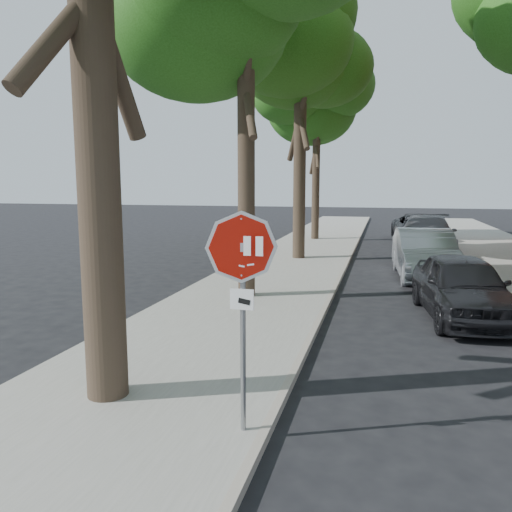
{
  "coord_description": "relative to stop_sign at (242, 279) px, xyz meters",
  "views": [
    {
      "loc": [
        0.84,
        -5.38,
        3.03
      ],
      "look_at": [
        -0.84,
        1.13,
        2.05
      ],
      "focal_mm": 35.0,
      "sensor_mm": 36.0,
      "label": 1
    }
  ],
  "objects": [
    {
      "name": "tree_far",
      "position": [
        -2.02,
        21.14,
        5.26
      ],
      "size": [
        5.29,
        4.91,
        9.33
      ],
      "color": "black",
      "rests_on": "sidewalk_left"
    },
    {
      "name": "sidewalk_left",
      "position": [
        -1.8,
        12.03,
        -1.89
      ],
      "size": [
        4.0,
        55.0,
        0.12
      ],
      "primitive_type": "cube",
      "color": "gray",
      "rests_on": "ground"
    },
    {
      "name": "car_c",
      "position": [
        3.3,
        16.85,
        -1.11
      ],
      "size": [
        2.76,
        5.91,
        1.67
      ],
      "primitive_type": "imported",
      "rotation": [
        0.0,
        0.0,
        -0.07
      ],
      "color": "#4F4F54",
      "rests_on": "ground"
    },
    {
      "name": "stop_sign",
      "position": [
        0.0,
        0.0,
        0.0
      ],
      "size": [
        0.76,
        0.34,
        2.61
      ],
      "color": "gray",
      "rests_on": "sidewalk_left"
    },
    {
      "name": "car_d",
      "position": [
        3.3,
        22.5,
        -1.26
      ],
      "size": [
        2.78,
        5.16,
        1.38
      ],
      "primitive_type": "imported",
      "rotation": [
        0.0,
        0.0,
        0.1
      ],
      "color": "black",
      "rests_on": "ground"
    },
    {
      "name": "curb_right",
      "position": [
        4.65,
        12.03,
        -1.88
      ],
      "size": [
        0.12,
        55.0,
        0.13
      ],
      "primitive_type": "cube",
      "color": "#9E9384",
      "rests_on": "ground"
    },
    {
      "name": "curb_left",
      "position": [
        0.25,
        12.03,
        -1.88
      ],
      "size": [
        0.12,
        55.0,
        0.13
      ],
      "primitive_type": "cube",
      "color": "#9E9384",
      "rests_on": "ground"
    },
    {
      "name": "tree_mid_b",
      "position": [
        -1.72,
        14.15,
        6.05
      ],
      "size": [
        5.88,
        5.46,
        10.36
      ],
      "color": "black",
      "rests_on": "sidewalk_left"
    },
    {
      "name": "car_b",
      "position": [
        2.84,
        11.28,
        -1.16
      ],
      "size": [
        1.98,
        4.88,
        1.57
      ],
      "primitive_type": "imported",
      "rotation": [
        0.0,
        0.0,
        0.07
      ],
      "color": "#ADB0B6",
      "rests_on": "ground"
    },
    {
      "name": "car_a",
      "position": [
        3.3,
        6.46,
        -1.22
      ],
      "size": [
        2.2,
        4.43,
        1.45
      ],
      "primitive_type": "imported",
      "rotation": [
        0.0,
        0.0,
        0.12
      ],
      "color": "black",
      "rests_on": "ground"
    },
    {
      "name": "ground",
      "position": [
        0.7,
        0.03,
        -1.95
      ],
      "size": [
        120.0,
        120.0,
        0.0
      ],
      "primitive_type": "plane",
      "color": "black",
      "rests_on": "ground"
    }
  ]
}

